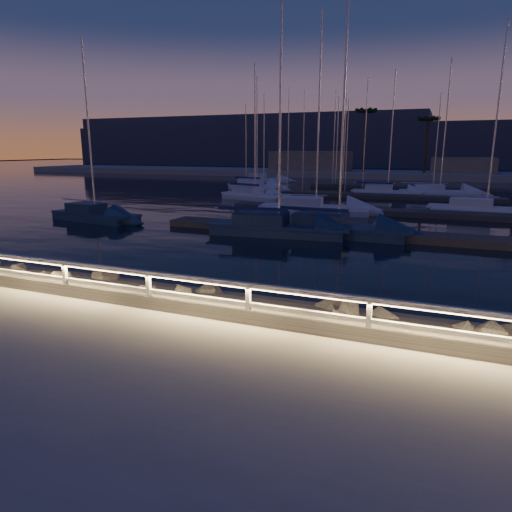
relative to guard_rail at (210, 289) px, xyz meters
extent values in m
plane|color=#ADA69C|center=(0.07, 0.00, -0.77)|extent=(400.00, 400.00, 0.00)
cube|color=#ADA69C|center=(0.07, -2.50, -0.87)|extent=(240.00, 5.00, 0.20)
cube|color=slate|center=(0.07, 1.50, -1.07)|extent=(240.00, 3.45, 1.29)
plane|color=black|center=(0.07, 80.00, -1.37)|extent=(320.00, 320.00, 0.00)
plane|color=black|center=(0.07, 0.00, -1.97)|extent=(400.00, 400.00, 0.00)
cube|color=silver|center=(-4.93, 0.00, -0.27)|extent=(0.11, 0.11, 1.00)
cube|color=silver|center=(-1.93, 0.00, -0.27)|extent=(0.11, 0.11, 1.00)
cube|color=silver|center=(1.07, 0.00, -0.27)|extent=(0.11, 0.11, 1.00)
cube|color=silver|center=(4.07, 0.00, -0.27)|extent=(0.11, 0.11, 1.00)
cube|color=silver|center=(0.07, 0.00, 0.23)|extent=(44.00, 0.12, 0.12)
cube|color=silver|center=(0.07, 0.00, -0.27)|extent=(44.00, 0.09, 0.09)
cube|color=#FFC172|center=(0.07, -0.02, 0.15)|extent=(44.00, 0.04, 0.03)
sphere|color=slate|center=(6.77, 1.60, -1.01)|extent=(1.04, 1.04, 1.04)
sphere|color=slate|center=(4.06, 1.86, -1.07)|extent=(1.04, 1.04, 1.04)
sphere|color=slate|center=(5.56, 2.04, -1.11)|extent=(0.78, 0.78, 0.78)
cube|color=#564F47|center=(0.07, 16.00, -1.17)|extent=(22.00, 2.00, 0.40)
cube|color=#564F47|center=(0.07, 26.00, -1.17)|extent=(22.00, 2.00, 0.40)
cube|color=#564F47|center=(0.07, 38.00, -1.17)|extent=(22.00, 2.00, 0.40)
cube|color=#564F47|center=(0.07, 50.00, -1.17)|extent=(22.00, 2.00, 0.40)
cube|color=#ADA69C|center=(0.07, 74.00, -0.97)|extent=(160.00, 14.00, 1.20)
cube|color=gray|center=(-17.93, 74.00, 1.03)|extent=(14.00, 8.00, 4.00)
cube|color=gray|center=(8.07, 75.00, 0.53)|extent=(10.00, 6.00, 3.00)
cylinder|color=#4D3624|center=(-7.93, 72.00, 4.88)|extent=(0.44, 0.44, 10.50)
cylinder|color=#4D3624|center=(2.07, 73.00, 4.13)|extent=(0.44, 0.44, 9.00)
cube|color=#363D53|center=(0.07, 130.00, 3.23)|extent=(220.00, 30.00, 14.00)
cube|color=#363D53|center=(-59.93, 140.00, 5.23)|extent=(120.00, 25.00, 18.00)
cube|color=navy|center=(-17.07, 15.10, -1.22)|extent=(6.76, 3.05, 0.55)
cube|color=navy|center=(-17.07, 15.10, -0.87)|extent=(7.25, 2.80, 0.15)
cube|color=navy|center=(-17.97, 15.22, -0.52)|extent=(2.74, 1.96, 0.65)
cylinder|color=silver|center=(-17.07, 15.10, 4.89)|extent=(0.12, 0.12, 11.33)
cylinder|color=silver|center=(-18.42, 15.28, -0.02)|extent=(4.05, 0.64, 0.08)
cube|color=navy|center=(-0.05, 15.93, -1.22)|extent=(7.73, 2.70, 0.60)
cube|color=navy|center=(-0.05, 15.93, -0.84)|extent=(8.36, 2.33, 0.16)
cube|color=navy|center=(-1.12, 15.95, -0.46)|extent=(3.02, 1.97, 0.71)
cylinder|color=silver|center=(-0.05, 15.93, 5.93)|extent=(0.13, 0.13, 13.33)
cylinder|color=silver|center=(-1.65, 15.96, 0.08)|extent=(4.80, 0.18, 0.09)
cube|color=white|center=(-3.69, 24.54, -1.22)|extent=(8.38, 3.77, 0.58)
cube|color=white|center=(-3.69, 24.54, -0.85)|extent=(9.00, 3.46, 0.16)
cube|color=white|center=(-4.81, 24.39, -0.48)|extent=(3.39, 2.43, 0.69)
cylinder|color=silver|center=(-3.69, 24.54, 6.28)|extent=(0.13, 0.13, 14.05)
cylinder|color=silver|center=(-5.36, 24.31, 0.05)|extent=(5.02, 0.77, 0.08)
cube|color=white|center=(-11.84, 31.82, -1.22)|extent=(7.33, 4.38, 0.59)
cube|color=white|center=(-11.84, 31.82, -0.85)|extent=(7.77, 4.23, 0.16)
cube|color=white|center=(-12.76, 32.12, -0.47)|extent=(3.11, 2.50, 0.70)
cylinder|color=silver|center=(-11.84, 31.82, 5.30)|extent=(0.13, 0.13, 12.07)
cylinder|color=silver|center=(-13.22, 32.27, 0.06)|extent=(4.16, 1.44, 0.09)
cube|color=navy|center=(-3.36, 14.88, -1.22)|extent=(7.95, 3.32, 0.60)
cube|color=navy|center=(-3.36, 14.88, -0.84)|extent=(8.55, 3.00, 0.16)
cube|color=navy|center=(-4.43, 14.78, -0.46)|extent=(3.18, 2.22, 0.71)
cylinder|color=silver|center=(-3.36, 14.88, 5.98)|extent=(0.13, 0.13, 13.43)
cylinder|color=silver|center=(-4.96, 14.73, 0.09)|extent=(4.82, 0.56, 0.09)
cube|color=white|center=(8.54, 28.69, -1.22)|extent=(7.97, 3.21, 0.56)
cube|color=white|center=(8.54, 28.69, -0.87)|extent=(8.59, 2.88, 0.15)
cube|color=white|center=(7.46, 28.78, -0.51)|extent=(3.18, 2.18, 0.66)
cylinder|color=silver|center=(8.54, 28.69, 6.00)|extent=(0.12, 0.12, 13.52)
cylinder|color=silver|center=(6.92, 28.82, 0.00)|extent=(4.86, 0.47, 0.08)
cube|color=white|center=(-0.11, 40.74, -1.22)|extent=(7.03, 2.44, 0.54)
cube|color=white|center=(-0.11, 40.74, -0.88)|extent=(7.60, 2.10, 0.15)
cube|color=white|center=(-1.09, 40.76, -0.53)|extent=(2.75, 1.79, 0.64)
cylinder|color=silver|center=(-0.11, 40.74, 5.29)|extent=(0.12, 0.12, 12.13)
cylinder|color=silver|center=(-1.57, 40.76, -0.04)|extent=(4.37, 0.15, 0.08)
cube|color=white|center=(5.03, 42.91, -1.22)|extent=(7.90, 3.51, 0.55)
cube|color=white|center=(5.03, 42.91, -0.87)|extent=(8.49, 3.21, 0.15)
cube|color=white|center=(3.97, 42.78, -0.52)|extent=(3.19, 2.28, 0.65)
cylinder|color=silver|center=(5.03, 42.91, 5.86)|extent=(0.12, 0.12, 13.26)
cylinder|color=silver|center=(3.45, 42.71, -0.02)|extent=(4.75, 0.69, 0.08)
cube|color=white|center=(-19.93, 55.00, -1.22)|extent=(7.33, 4.88, 0.59)
cube|color=white|center=(-19.93, 55.00, -0.85)|extent=(7.73, 4.79, 0.16)
cube|color=white|center=(-20.82, 54.62, -0.47)|extent=(3.18, 2.67, 0.70)
cylinder|color=silver|center=(-19.93, 55.00, 5.32)|extent=(0.13, 0.13, 12.11)
cylinder|color=silver|center=(-21.27, 54.43, 0.07)|extent=(4.04, 1.79, 0.09)
cube|color=white|center=(-16.07, 42.75, -1.22)|extent=(7.70, 4.29, 0.57)
cube|color=white|center=(-16.07, 42.75, -0.86)|extent=(8.19, 4.10, 0.16)
cube|color=white|center=(-17.05, 43.02, -0.50)|extent=(3.23, 2.52, 0.67)
cylinder|color=silver|center=(-16.07, 42.75, 5.59)|extent=(0.12, 0.12, 12.70)
cylinder|color=silver|center=(-17.54, 43.16, 0.02)|extent=(4.43, 1.29, 0.08)
camera|label=1|loc=(5.39, -10.05, 3.55)|focal=32.00mm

